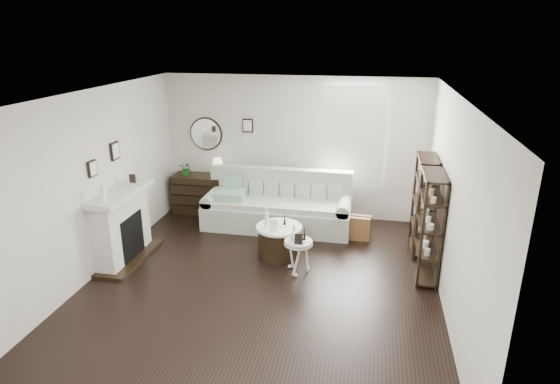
% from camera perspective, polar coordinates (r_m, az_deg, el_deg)
% --- Properties ---
extents(room, '(5.50, 5.50, 5.50)m').
position_cam_1_polar(room, '(8.77, 6.45, 6.65)').
color(room, black).
rests_on(room, ground).
extents(fireplace, '(0.50, 1.40, 1.84)m').
position_cam_1_polar(fireplace, '(7.77, -18.64, -4.15)').
color(fireplace, silver).
rests_on(fireplace, ground).
extents(shelf_unit_far, '(0.30, 0.80, 1.60)m').
position_cam_1_polar(shelf_unit_far, '(7.91, 17.08, -1.50)').
color(shelf_unit_far, black).
rests_on(shelf_unit_far, ground).
extents(shelf_unit_near, '(0.30, 0.80, 1.60)m').
position_cam_1_polar(shelf_unit_near, '(7.08, 17.72, -4.03)').
color(shelf_unit_near, black).
rests_on(shelf_unit_near, ground).
extents(sofa, '(2.69, 0.93, 1.04)m').
position_cam_1_polar(sofa, '(8.67, -0.27, -2.02)').
color(sofa, '#A0A795').
rests_on(sofa, ground).
extents(quilt, '(0.58, 0.48, 0.14)m').
position_cam_1_polar(quilt, '(8.67, -6.15, -0.30)').
color(quilt, '#2A9B64').
rests_on(quilt, sofa).
extents(suitcase, '(0.64, 0.24, 0.42)m').
position_cam_1_polar(suitcase, '(8.31, 8.77, -4.24)').
color(suitcase, brown).
rests_on(suitcase, ground).
extents(dresser, '(1.16, 0.50, 0.77)m').
position_cam_1_polar(dresser, '(9.43, -9.40, -0.24)').
color(dresser, black).
rests_on(dresser, ground).
extents(table_lamp, '(0.25, 0.25, 0.37)m').
position_cam_1_polar(table_lamp, '(9.15, -7.60, 2.98)').
color(table_lamp, white).
rests_on(table_lamp, dresser).
extents(potted_plant, '(0.28, 0.26, 0.28)m').
position_cam_1_polar(potted_plant, '(9.34, -11.34, 2.81)').
color(potted_plant, '#1A5819').
rests_on(potted_plant, dresser).
extents(drum_table, '(0.74, 0.74, 0.51)m').
position_cam_1_polar(drum_table, '(7.59, -0.12, -5.93)').
color(drum_table, black).
rests_on(drum_table, ground).
extents(pedestal_table, '(0.43, 0.43, 0.52)m').
position_cam_1_polar(pedestal_table, '(7.01, 2.26, -6.28)').
color(pedestal_table, silver).
rests_on(pedestal_table, ground).
extents(eiffel_drum, '(0.11, 0.11, 0.18)m').
position_cam_1_polar(eiffel_drum, '(7.49, 0.57, -3.45)').
color(eiffel_drum, black).
rests_on(eiffel_drum, drum_table).
extents(bottle_drum, '(0.08, 0.08, 0.32)m').
position_cam_1_polar(bottle_drum, '(7.39, -1.65, -3.17)').
color(bottle_drum, silver).
rests_on(bottle_drum, drum_table).
extents(card_frame_drum, '(0.14, 0.07, 0.18)m').
position_cam_1_polar(card_frame_drum, '(7.30, -0.80, -4.08)').
color(card_frame_drum, silver).
rests_on(card_frame_drum, drum_table).
extents(eiffel_ped, '(0.13, 0.13, 0.20)m').
position_cam_1_polar(eiffel_ped, '(6.96, 2.99, -5.17)').
color(eiffel_ped, black).
rests_on(eiffel_ped, pedestal_table).
extents(flask_ped, '(0.13, 0.13, 0.24)m').
position_cam_1_polar(flask_ped, '(6.97, 1.69, -4.97)').
color(flask_ped, silver).
rests_on(flask_ped, pedestal_table).
extents(card_frame_ped, '(0.12, 0.05, 0.16)m').
position_cam_1_polar(card_frame_ped, '(6.85, 2.28, -5.76)').
color(card_frame_ped, black).
rests_on(card_frame_ped, pedestal_table).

